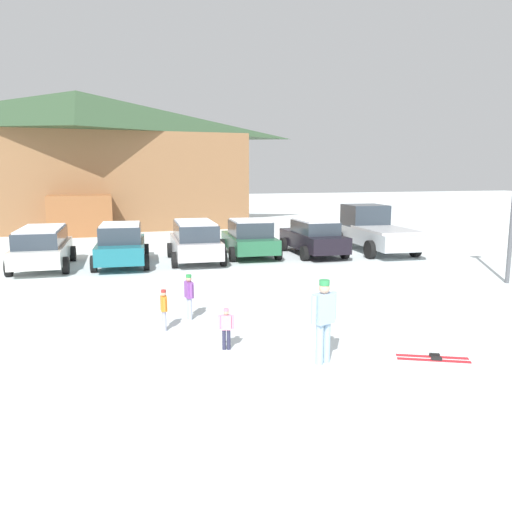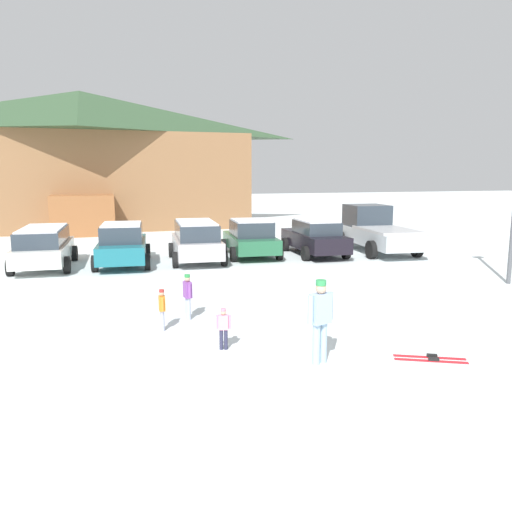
{
  "view_description": "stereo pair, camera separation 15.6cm",
  "coord_description": "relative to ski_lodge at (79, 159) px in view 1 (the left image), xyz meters",
  "views": [
    {
      "loc": [
        -3.8,
        -6.59,
        3.68
      ],
      "look_at": [
        1.15,
        8.84,
        0.98
      ],
      "focal_mm": 35.0,
      "sensor_mm": 36.0,
      "label": 1
    },
    {
      "loc": [
        -3.65,
        -6.63,
        3.68
      ],
      "look_at": [
        1.15,
        8.84,
        0.98
      ],
      "focal_mm": 35.0,
      "sensor_mm": 36.0,
      "label": 2
    }
  ],
  "objects": [
    {
      "name": "skier_child_in_purple_jacket",
      "position": [
        3.04,
        -24.49,
        -3.98
      ],
      "size": [
        0.2,
        0.43,
        1.16
      ],
      "color": "#A6B2CE",
      "rests_on": "ground"
    },
    {
      "name": "parked_black_sedan",
      "position": [
        10.24,
        -16.13,
        -3.81
      ],
      "size": [
        2.24,
        4.6,
        1.62
      ],
      "color": "black",
      "rests_on": "ground"
    },
    {
      "name": "parked_silver_wagon",
      "position": [
        4.8,
        -16.2,
        -3.72
      ],
      "size": [
        2.4,
        4.4,
        1.7
      ],
      "color": "#BEBABC",
      "rests_on": "ground"
    },
    {
      "name": "skier_child_in_pink_snowsuit",
      "position": [
        3.39,
        -26.91,
        -4.13
      ],
      "size": [
        0.32,
        0.18,
        0.89
      ],
      "color": "#2E2F4A",
      "rests_on": "ground"
    },
    {
      "name": "parked_teal_hatchback",
      "position": [
        1.81,
        -16.1,
        -3.78
      ],
      "size": [
        2.47,
        4.65,
        1.7
      ],
      "color": "#1C6C79",
      "rests_on": "ground"
    },
    {
      "name": "parked_white_suv",
      "position": [
        -1.16,
        -15.87,
        -3.76
      ],
      "size": [
        2.32,
        4.69,
        1.61
      ],
      "color": "white",
      "rests_on": "ground"
    },
    {
      "name": "skier_adult_in_blue_parka",
      "position": [
        4.99,
        -28.23,
        -3.69
      ],
      "size": [
        0.59,
        0.35,
        1.67
      ],
      "color": "#94B4CC",
      "rests_on": "ground"
    },
    {
      "name": "skier_child_in_orange_jacket",
      "position": [
        2.31,
        -25.22,
        -4.08
      ],
      "size": [
        0.15,
        0.37,
        0.99
      ],
      "color": "#A5AACA",
      "rests_on": "ground"
    },
    {
      "name": "parked_green_coupe",
      "position": [
        7.36,
        -15.6,
        -3.8
      ],
      "size": [
        2.48,
        4.31,
        1.66
      ],
      "color": "#25623F",
      "rests_on": "ground"
    },
    {
      "name": "pickup_truck",
      "position": [
        13.44,
        -15.86,
        -3.64
      ],
      "size": [
        2.81,
        6.09,
        2.15
      ],
      "color": "#B3BCC2",
      "rests_on": "ground"
    },
    {
      "name": "pair_of_skis",
      "position": [
        7.2,
        -28.71,
        -4.62
      ],
      "size": [
        1.39,
        0.89,
        0.08
      ],
      "color": "red",
      "rests_on": "ground"
    },
    {
      "name": "ski_lodge",
      "position": [
        0.0,
        0.0,
        0.0
      ],
      "size": [
        22.02,
        11.49,
        9.15
      ],
      "color": "#8E623E",
      "rests_on": "ground"
    },
    {
      "name": "ground",
      "position": [
        4.7,
        -30.09,
        -4.64
      ],
      "size": [
        160.0,
        160.0,
        0.0
      ],
      "primitive_type": "plane",
      "color": "silver"
    }
  ]
}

